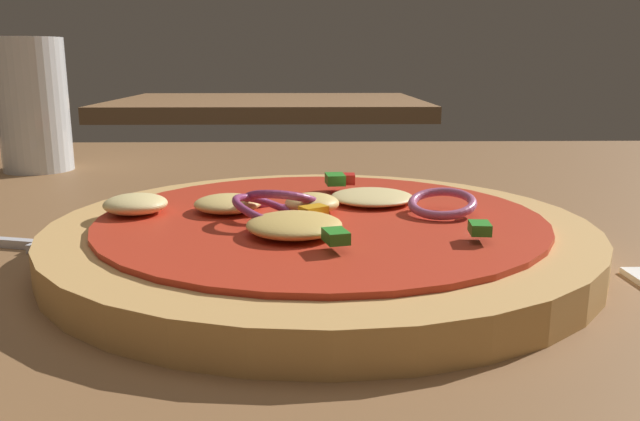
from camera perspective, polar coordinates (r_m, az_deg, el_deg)
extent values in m
cube|color=brown|center=(0.40, 5.85, -5.11)|extent=(1.21, 0.94, 0.04)
cylinder|color=tan|center=(0.36, 0.08, -2.38)|extent=(0.30, 0.30, 0.02)
cylinder|color=red|center=(0.35, 0.08, -0.68)|extent=(0.24, 0.24, 0.00)
ellipsoid|color=#F4DB8E|center=(0.39, 4.67, 1.15)|extent=(0.05, 0.05, 0.01)
ellipsoid|color=#EFCC72|center=(0.37, -8.18, 0.62)|extent=(0.04, 0.04, 0.01)
ellipsoid|color=#F4DB8E|center=(0.37, -16.05, 0.56)|extent=(0.04, 0.04, 0.01)
ellipsoid|color=#E5BC60|center=(0.31, -2.30, -1.27)|extent=(0.05, 0.05, 0.01)
ellipsoid|color=#EFCC72|center=(0.36, -0.71, 0.65)|extent=(0.03, 0.03, 0.01)
torus|color=#B25984|center=(0.36, 10.79, 0.64)|extent=(0.05, 0.05, 0.01)
torus|color=#93386B|center=(0.34, -4.57, -0.09)|extent=(0.04, 0.04, 0.02)
torus|color=#93386B|center=(0.36, -3.35, 0.80)|extent=(0.05, 0.05, 0.02)
cube|color=red|center=(0.42, 1.99, 2.82)|extent=(0.02, 0.01, 0.01)
cube|color=#2D8C28|center=(0.29, 1.42, -2.30)|extent=(0.01, 0.02, 0.01)
cube|color=#2D8C28|center=(0.31, 13.99, -1.52)|extent=(0.01, 0.01, 0.01)
cube|color=orange|center=(0.34, -0.57, -0.04)|extent=(0.02, 0.02, 0.01)
cube|color=#2D8C28|center=(0.42, 1.35, 2.80)|extent=(0.01, 0.02, 0.01)
cube|color=silver|center=(0.40, -22.80, -2.91)|extent=(0.02, 0.02, 0.01)
cube|color=silver|center=(0.38, -20.26, -3.58)|extent=(0.03, 0.01, 0.00)
cube|color=silver|center=(0.38, -19.80, -3.35)|extent=(0.03, 0.01, 0.00)
cube|color=silver|center=(0.38, -19.35, -3.12)|extent=(0.03, 0.01, 0.00)
cube|color=silver|center=(0.39, -18.91, -2.90)|extent=(0.03, 0.01, 0.00)
cylinder|color=silver|center=(0.68, -24.10, 8.53)|extent=(0.07, 0.07, 0.13)
cylinder|color=#9E510F|center=(0.69, -23.90, 6.41)|extent=(0.06, 0.06, 0.08)
cylinder|color=white|center=(0.68, -24.26, 10.21)|extent=(0.06, 0.06, 0.02)
cube|color=brown|center=(1.83, -4.57, 9.22)|extent=(0.84, 0.65, 0.04)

